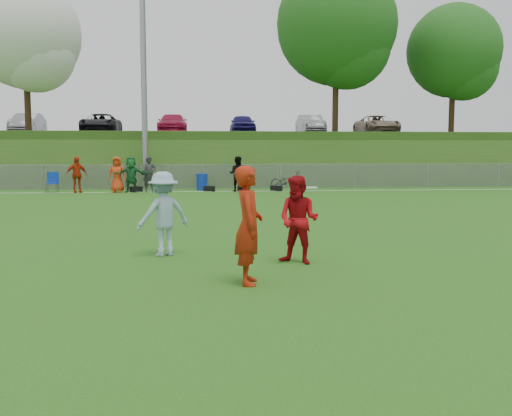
{
  "coord_description": "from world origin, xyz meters",
  "views": [
    {
      "loc": [
        -0.37,
        -9.48,
        2.03
      ],
      "look_at": [
        0.68,
        0.5,
        1.0
      ],
      "focal_mm": 40.0,
      "sensor_mm": 36.0,
      "label": 1
    }
  ],
  "objects": [
    {
      "name": "camp_chair",
      "position": [
        -7.14,
        18.25,
        0.28
      ],
      "size": [
        0.58,
        0.59,
        0.97
      ],
      "rotation": [
        0.0,
        0.0,
        0.08
      ],
      "color": "#0F35A4",
      "rests_on": "ground"
    },
    {
      "name": "parking_lot",
      "position": [
        0.0,
        33.0,
        3.05
      ],
      "size": [
        120.0,
        12.0,
        0.1
      ],
      "primitive_type": "cube",
      "color": "black",
      "rests_on": "berm"
    },
    {
      "name": "fence",
      "position": [
        0.0,
        20.0,
        0.65
      ],
      "size": [
        58.0,
        0.06,
        1.3
      ],
      "color": "gray",
      "rests_on": "ground"
    },
    {
      "name": "recycling_bin",
      "position": [
        -0.09,
        19.0,
        0.41
      ],
      "size": [
        0.57,
        0.57,
        0.83
      ],
      "primitive_type": "cylinder",
      "rotation": [
        0.0,
        0.0,
        -0.03
      ],
      "color": "#0E2F9F",
      "rests_on": "ground"
    },
    {
      "name": "tree_green_near",
      "position": [
        8.16,
        24.42,
        9.03
      ],
      "size": [
        7.14,
        7.14,
        9.95
      ],
      "color": "black",
      "rests_on": "berm"
    },
    {
      "name": "ground",
      "position": [
        0.0,
        0.0,
        0.0
      ],
      "size": [
        120.0,
        120.0,
        0.0
      ],
      "primitive_type": "plane",
      "color": "#215B13",
      "rests_on": "ground"
    },
    {
      "name": "bicycle",
      "position": [
        4.1,
        18.06,
        0.48
      ],
      "size": [
        1.91,
        1.44,
        0.96
      ],
      "primitive_type": "imported",
      "rotation": [
        0.0,
        0.0,
        1.07
      ],
      "color": "#2F2F31",
      "rests_on": "ground"
    },
    {
      "name": "sideline_far",
      "position": [
        0.0,
        18.0,
        0.01
      ],
      "size": [
        60.0,
        0.1,
        0.01
      ],
      "primitive_type": "cube",
      "color": "white",
      "rests_on": "ground"
    },
    {
      "name": "car_row",
      "position": [
        -1.17,
        32.0,
        3.82
      ],
      "size": [
        32.04,
        5.18,
        1.44
      ],
      "color": "silver",
      "rests_on": "parking_lot"
    },
    {
      "name": "tree_green_far",
      "position": [
        16.16,
        25.92,
        7.96
      ],
      "size": [
        5.88,
        5.88,
        8.19
      ],
      "color": "black",
      "rests_on": "berm"
    },
    {
      "name": "player_blue",
      "position": [
        -1.0,
        1.43,
        0.81
      ],
      "size": [
        1.2,
        1.01,
        1.61
      ],
      "primitive_type": "imported",
      "rotation": [
        0.0,
        0.0,
        3.63
      ],
      "color": "#8CAFC2",
      "rests_on": "ground"
    },
    {
      "name": "frisbee",
      "position": [
        1.98,
        2.0,
        1.25
      ],
      "size": [
        0.26,
        0.26,
        0.02
      ],
      "color": "white",
      "rests_on": "ground"
    },
    {
      "name": "player_red_left",
      "position": [
        0.41,
        -1.03,
        0.89
      ],
      "size": [
        0.48,
        0.68,
        1.79
      ],
      "primitive_type": "imported",
      "rotation": [
        0.0,
        0.0,
        1.49
      ],
      "color": "#A1200B",
      "rests_on": "ground"
    },
    {
      "name": "berm",
      "position": [
        0.0,
        31.0,
        1.5
      ],
      "size": [
        120.0,
        18.0,
        3.0
      ],
      "primitive_type": "cube",
      "color": "#284E15",
      "rests_on": "ground"
    },
    {
      "name": "tree_white_flowering",
      "position": [
        -9.84,
        24.92,
        8.32
      ],
      "size": [
        6.3,
        6.3,
        8.78
      ],
      "color": "black",
      "rests_on": "berm"
    },
    {
      "name": "spectator_row",
      "position": [
        -2.79,
        18.0,
        0.85
      ],
      "size": [
        8.61,
        0.89,
        1.69
      ],
      "color": "red",
      "rests_on": "ground"
    },
    {
      "name": "player_red_center",
      "position": [
        1.43,
        0.42,
        0.79
      ],
      "size": [
        0.97,
        0.92,
        1.57
      ],
      "primitive_type": "imported",
      "rotation": [
        0.0,
        0.0,
        -0.58
      ],
      "color": "#A60B11",
      "rests_on": "ground"
    },
    {
      "name": "light_pole",
      "position": [
        -3.0,
        20.8,
        6.71
      ],
      "size": [
        1.2,
        0.4,
        12.15
      ],
      "color": "gray",
      "rests_on": "ground"
    },
    {
      "name": "gear_bags",
      "position": [
        0.62,
        18.1,
        0.13
      ],
      "size": [
        7.38,
        0.53,
        0.26
      ],
      "color": "black",
      "rests_on": "ground"
    }
  ]
}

